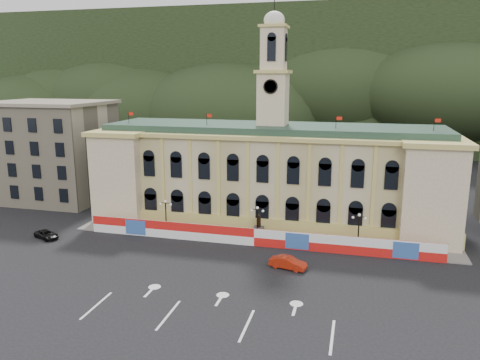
% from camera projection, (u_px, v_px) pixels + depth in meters
% --- Properties ---
extents(ground, '(260.00, 260.00, 0.00)m').
position_uv_depth(ground, '(224.00, 293.00, 51.07)').
color(ground, black).
rests_on(ground, ground).
extents(lane_markings, '(26.00, 10.00, 0.02)m').
position_uv_depth(lane_markings, '(210.00, 315.00, 46.34)').
color(lane_markings, white).
rests_on(lane_markings, ground).
extents(hill_ridge, '(230.00, 80.00, 64.00)m').
position_uv_depth(hill_ridge, '(322.00, 87.00, 162.16)').
color(hill_ridge, black).
rests_on(hill_ridge, ground).
extents(city_hall, '(56.20, 17.60, 37.10)m').
position_uv_depth(city_hall, '(272.00, 173.00, 75.48)').
color(city_hall, beige).
rests_on(city_hall, ground).
extents(side_building_left, '(21.00, 17.00, 18.60)m').
position_uv_depth(side_building_left, '(52.00, 151.00, 88.67)').
color(side_building_left, '#B7AA8D').
rests_on(side_building_left, ground).
extents(hoarding_fence, '(50.00, 0.44, 2.50)m').
position_uv_depth(hoarding_fence, '(255.00, 237.00, 65.03)').
color(hoarding_fence, red).
rests_on(hoarding_fence, ground).
extents(pavement, '(56.00, 5.50, 0.16)m').
position_uv_depth(pavement, '(258.00, 239.00, 67.83)').
color(pavement, slate).
rests_on(pavement, ground).
extents(statue, '(1.40, 1.40, 3.72)m').
position_uv_depth(statue, '(259.00, 231.00, 67.83)').
color(statue, '#595651').
rests_on(statue, ground).
extents(lamp_left, '(1.96, 0.44, 5.15)m').
position_uv_depth(lamp_left, '(166.00, 214.00, 69.85)').
color(lamp_left, black).
rests_on(lamp_left, ground).
extents(lamp_center, '(1.96, 0.44, 5.15)m').
position_uv_depth(lamp_center, '(257.00, 221.00, 66.47)').
color(lamp_center, black).
rests_on(lamp_center, ground).
extents(lamp_right, '(1.96, 0.44, 5.15)m').
position_uv_depth(lamp_right, '(359.00, 228.00, 63.09)').
color(lamp_right, black).
rests_on(lamp_right, ground).
extents(red_sedan, '(3.53, 5.27, 1.52)m').
position_uv_depth(red_sedan, '(288.00, 263.00, 57.40)').
color(red_sedan, '#A41E0B').
rests_on(red_sedan, ground).
extents(black_suv, '(5.13, 5.71, 1.18)m').
position_uv_depth(black_suv, '(47.00, 235.00, 68.07)').
color(black_suv, black).
rests_on(black_suv, ground).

